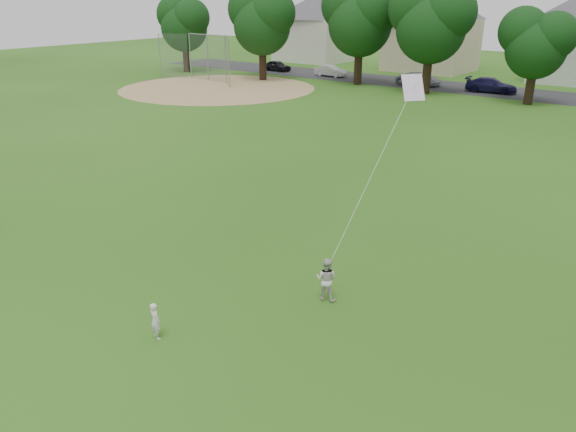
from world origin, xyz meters
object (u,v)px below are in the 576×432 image
Objects in this scene: kite at (371,177)px; older_boy at (326,279)px; toddler at (155,321)px; baseball_backstop at (204,58)px.

older_boy is at bearing -98.97° from kite.
kite reaches higher than toddler.
kite is 0.58× the size of baseball_backstop.
kite is (0.27, 1.73, 2.64)m from older_boy.
kite is at bearing -38.05° from baseball_backstop.
older_boy reaches higher than toddler.
toddler is 0.10× the size of baseball_backstop.
baseball_backstop is (-33.80, 28.40, 1.56)m from older_boy.
baseball_backstop is (-31.48, 32.63, 1.70)m from toddler.
baseball_backstop reaches higher than toddler.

